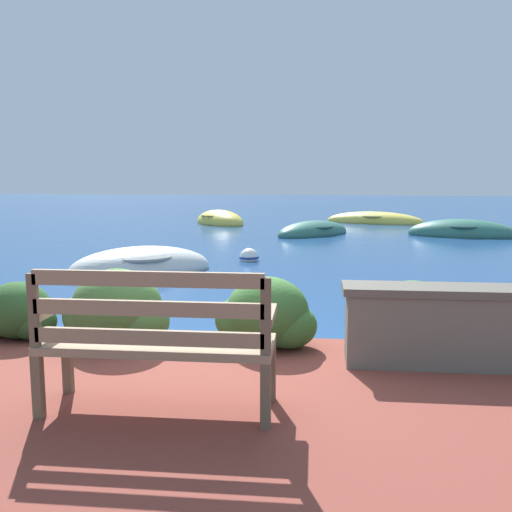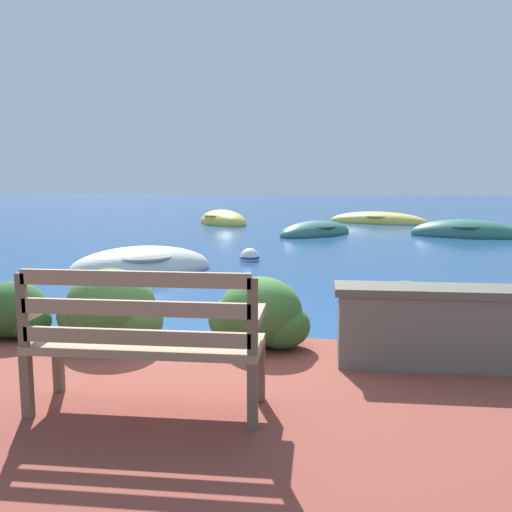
{
  "view_description": "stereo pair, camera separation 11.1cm",
  "coord_description": "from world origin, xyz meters",
  "views": [
    {
      "loc": [
        0.97,
        -5.05,
        1.71
      ],
      "look_at": [
        -0.06,
        4.89,
        0.25
      ],
      "focal_mm": 40.0,
      "sensor_mm": 36.0,
      "label": 1
    },
    {
      "loc": [
        1.08,
        -5.03,
        1.71
      ],
      "look_at": [
        -0.06,
        4.89,
        0.25
      ],
      "focal_mm": 40.0,
      "sensor_mm": 36.0,
      "label": 2
    }
  ],
  "objects": [
    {
      "name": "hedge_clump_far_right",
      "position": [
        1.77,
        -0.35,
        0.49
      ],
      "size": [
        0.9,
        0.65,
        0.61
      ],
      "color": "#426B33",
      "rests_on": "patio_terrace"
    },
    {
      "name": "rowboat_mid",
      "position": [
        0.93,
        10.86,
        0.06
      ],
      "size": [
        2.52,
        2.63,
        0.69
      ],
      "rotation": [
        0.0,
        0.0,
        3.98
      ],
      "color": "#336B5B",
      "rests_on": "ground_plane"
    },
    {
      "name": "hedge_clump_right",
      "position": [
        0.56,
        -0.27,
        0.48
      ],
      "size": [
        0.9,
        0.64,
        0.61
      ],
      "color": "#38662D",
      "rests_on": "patio_terrace"
    },
    {
      "name": "hedge_clump_left",
      "position": [
        -1.71,
        -0.26,
        0.44
      ],
      "size": [
        0.76,
        0.55,
        0.52
      ],
      "color": "#284C23",
      "rests_on": "patio_terrace"
    },
    {
      "name": "ground_plane",
      "position": [
        0.0,
        0.0,
        0.0
      ],
      "size": [
        80.0,
        80.0,
        0.0
      ],
      "color": "navy"
    },
    {
      "name": "park_bench",
      "position": [
        0.0,
        -1.73,
        0.7
      ],
      "size": [
        1.46,
        0.48,
        0.93
      ],
      "rotation": [
        0.0,
        0.0,
        -0.07
      ],
      "color": "brown",
      "rests_on": "patio_terrace"
    },
    {
      "name": "mooring_buoy",
      "position": [
        -0.31,
        5.97,
        0.06
      ],
      "size": [
        0.4,
        0.4,
        0.37
      ],
      "color": "white",
      "rests_on": "ground_plane"
    },
    {
      "name": "rowboat_far",
      "position": [
        4.99,
        10.93,
        0.07
      ],
      "size": [
        3.06,
        1.74,
        0.81
      ],
      "rotation": [
        0.0,
        0.0,
        2.92
      ],
      "color": "#336B5B",
      "rests_on": "ground_plane"
    },
    {
      "name": "rowboat_nearest",
      "position": [
        -2.03,
        4.49,
        0.07
      ],
      "size": [
        2.75,
        2.34,
        0.78
      ],
      "rotation": [
        0.0,
        0.0,
        3.69
      ],
      "color": "silver",
      "rests_on": "ground_plane"
    },
    {
      "name": "stone_wall",
      "position": [
        1.94,
        -0.64,
        0.54
      ],
      "size": [
        1.51,
        0.39,
        0.63
      ],
      "color": "#666056",
      "rests_on": "patio_terrace"
    },
    {
      "name": "rowboat_outer",
      "position": [
        -2.23,
        13.97,
        0.07
      ],
      "size": [
        2.43,
        2.64,
        0.84
      ],
      "rotation": [
        0.0,
        0.0,
        2.23
      ],
      "color": "#DBC64C",
      "rests_on": "ground_plane"
    },
    {
      "name": "hedge_clump_centre",
      "position": [
        -0.75,
        -0.34,
        0.51
      ],
      "size": [
        0.98,
        0.71,
        0.67
      ],
      "color": "#426B33",
      "rests_on": "patio_terrace"
    },
    {
      "name": "rowboat_distant",
      "position": [
        3.03,
        14.85,
        0.06
      ],
      "size": [
        3.52,
        2.08,
        0.69
      ],
      "rotation": [
        0.0,
        0.0,
        2.8
      ],
      "color": "#DBC64C",
      "rests_on": "ground_plane"
    }
  ]
}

